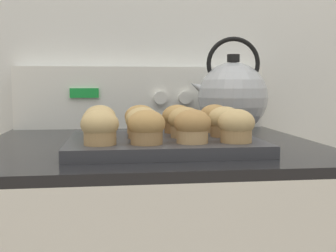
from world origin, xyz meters
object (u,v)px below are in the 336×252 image
Objects in this scene: muffin_r2_c0 at (100,120)px; muffin_r0_c1 at (147,127)px; muffin_pan at (163,143)px; muffin_r0_c2 at (192,126)px; muffin_r0_c0 at (100,128)px; muffin_r1_c2 at (185,122)px; muffin_r2_c2 at (177,119)px; muffin_r1_c3 at (225,122)px; muffin_r1_c0 at (99,123)px; muffin_r2_c3 at (215,118)px; muffin_r0_c3 at (236,126)px; muffin_r1_c1 at (143,123)px; tea_kettle at (232,96)px; muffin_r2_c1 at (140,119)px.

muffin_r0_c1 is at bearing -62.65° from muffin_r2_c0.
muffin_r0_c2 is (0.04, -0.08, 0.04)m from muffin_pan.
muffin_r1_c2 is (0.16, 0.08, 0.00)m from muffin_r0_c0.
muffin_r1_c3 is at bearing -42.81° from muffin_r2_c2.
muffin_r2_c3 is at bearing 18.22° from muffin_r1_c0.
muffin_r0_c1 is at bearing -45.07° from muffin_r1_c0.
muffin_r0_c3 and muffin_r1_c2 have the same top height.
muffin_r1_c1 is 0.17m from muffin_r1_c3.
muffin_r2_c0 is at bearing 146.28° from muffin_r0_c3.
muffin_r1_c2 is at bearing 45.11° from muffin_r0_c1.
muffin_r0_c1 is at bearing -115.30° from muffin_pan.
muffin_r0_c1 is at bearing -88.96° from muffin_r1_c1.
muffin_r0_c2 is (0.16, 0.00, 0.00)m from muffin_r0_c0.
muffin_r0_c0 is 0.48m from tea_kettle.
muffin_r1_c2 is 0.32m from tea_kettle.
muffin_r0_c0 and muffin_r2_c0 have the same top height.
muffin_r1_c0 is at bearing 176.57° from muffin_r1_c1.
tea_kettle is at bearing 37.81° from muffin_r1_c0.
muffin_r0_c2 is 0.18m from muffin_r2_c3.
muffin_r0_c2 and muffin_r1_c3 have the same top height.
muffin_r2_c0 reaches higher than muffin_pan.
muffin_r2_c3 is at bearing 27.77° from muffin_r1_c1.
muffin_r0_c0 is at bearing -180.00° from muffin_r0_c2.
muffin_r0_c3 is at bearing -0.53° from muffin_r0_c0.
muffin_r2_c2 is 0.26m from tea_kettle.
muffin_pan is 0.13m from muffin_r1_c0.
tea_kettle reaches higher than muffin_r1_c3.
muffin_r0_c0 is 0.29m from muffin_r2_c3.
muffin_r0_c0 is at bearing -146.56° from muffin_pan.
tea_kettle is at bearing 46.35° from muffin_r1_c1.
muffin_r2_c3 is (0.08, 0.08, 0.00)m from muffin_r1_c2.
muffin_r0_c3 is 1.00× the size of muffin_r1_c0.
muffin_r1_c1 is (-0.00, 0.08, 0.00)m from muffin_r0_c1.
muffin_r2_c1 is at bearing 89.46° from muffin_r1_c1.
muffin_r2_c3 is (0.24, 0.16, 0.00)m from muffin_r0_c0.
muffin_r1_c0 is 1.00× the size of muffin_r1_c3.
muffin_r2_c0 is at bearing 178.61° from muffin_r2_c2.
muffin_r2_c1 is (-0.04, 0.08, 0.04)m from muffin_pan.
muffin_r1_c2 is (0.04, 0.00, 0.04)m from muffin_pan.
muffin_r1_c0 is 0.25m from muffin_r1_c3.
muffin_r1_c1 and muffin_r1_c3 have the same top height.
muffin_r0_c2 is 1.00× the size of muffin_r1_c3.
tea_kettle reaches higher than muffin_r0_c1.
muffin_r2_c3 is at bearing 34.26° from muffin_pan.
muffin_r1_c3 is 1.00× the size of muffin_r2_c3.
muffin_r2_c0 is 0.27× the size of tea_kettle.
muffin_r1_c1 is (-0.16, 0.08, 0.00)m from muffin_r0_c3.
muffin_r1_c0 and muffin_r1_c1 have the same top height.
muffin_r0_c3 is at bearing -18.86° from muffin_r1_c0.
muffin_r1_c1 is 1.00× the size of muffin_r1_c2.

